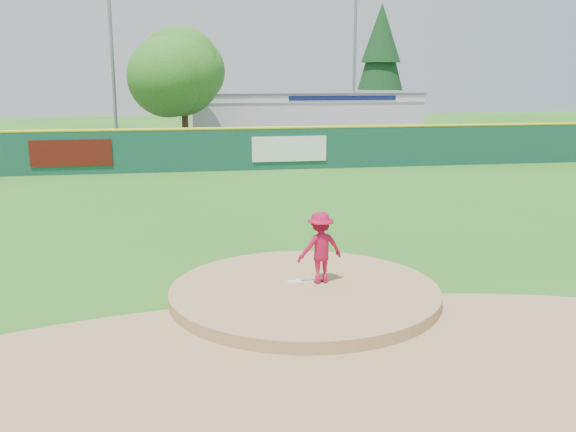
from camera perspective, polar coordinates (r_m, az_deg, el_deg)
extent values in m
plane|color=#286B19|center=(13.25, 1.48, -7.36)|extent=(120.00, 120.00, 0.00)
cylinder|color=#9E774C|center=(13.25, 1.48, -7.36)|extent=(5.50, 5.50, 0.50)
cube|color=white|center=(13.44, 1.23, -5.85)|extent=(0.60, 0.15, 0.04)
cylinder|color=#9E774C|center=(10.55, 4.72, -12.78)|extent=(15.40, 15.40, 0.01)
cube|color=#38383A|center=(39.55, -6.17, 5.93)|extent=(44.00, 16.00, 0.02)
imported|color=#A30D32|center=(13.26, 2.88, -2.82)|extent=(1.07, 0.76, 1.50)
imported|color=white|center=(34.42, 1.78, 6.08)|extent=(4.75, 2.76, 1.24)
cube|color=silver|center=(45.11, 1.08, 8.84)|extent=(15.00, 8.00, 3.20)
cube|color=white|center=(41.10, 2.15, 10.42)|extent=(15.00, 0.06, 0.55)
cube|color=#0F194C|center=(41.52, 4.91, 10.41)|extent=(7.00, 0.03, 0.28)
cube|color=#59595B|center=(45.04, 1.09, 10.93)|extent=(15.20, 8.20, 0.12)
cube|color=#51110B|center=(30.72, -18.72, 5.32)|extent=(3.60, 0.04, 1.20)
cube|color=white|center=(30.79, 0.12, 5.99)|extent=(3.60, 0.04, 1.20)
cube|color=#144135|center=(30.52, -5.12, 5.88)|extent=(40.00, 0.10, 2.00)
cylinder|color=yellow|center=(30.42, -5.15, 7.76)|extent=(40.00, 0.14, 0.14)
cylinder|color=#382314|center=(37.36, -9.11, 7.45)|extent=(0.36, 0.36, 2.60)
sphere|color=#387F23|center=(37.22, -9.28, 12.46)|extent=(5.60, 5.60, 5.60)
cylinder|color=#382314|center=(50.77, 8.08, 8.22)|extent=(0.40, 0.40, 1.60)
cone|color=#113A16|center=(50.64, 8.25, 13.59)|extent=(4.40, 4.40, 7.90)
cylinder|color=gray|center=(39.39, -15.36, 13.55)|extent=(0.20, 0.20, 11.00)
cylinder|color=gray|center=(42.78, 5.93, 13.13)|extent=(0.20, 0.20, 10.00)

